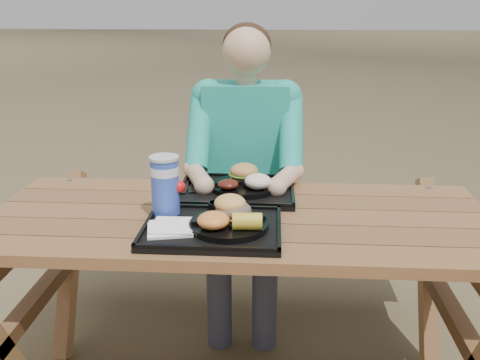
{
  "coord_description": "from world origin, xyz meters",
  "views": [
    {
      "loc": [
        0.12,
        -1.77,
        1.47
      ],
      "look_at": [
        0.0,
        0.0,
        0.88
      ],
      "focal_mm": 40.0,
      "sensor_mm": 36.0,
      "label": 1
    }
  ],
  "objects": [
    {
      "name": "sandwich",
      "position": [
        -0.01,
        -0.12,
        0.85
      ],
      "size": [
        0.11,
        0.11,
        0.12
      ],
      "primitive_type": null,
      "color": "gold",
      "rests_on": "plate_near"
    },
    {
      "name": "condiment_mustard",
      "position": [
        -0.02,
        -0.03,
        0.79
      ],
      "size": [
        0.05,
        0.05,
        0.03
      ],
      "primitive_type": "cylinder",
      "color": "yellow",
      "rests_on": "tray_near"
    },
    {
      "name": "baked_beans",
      "position": [
        -0.06,
        0.16,
        0.81
      ],
      "size": [
        0.08,
        0.08,
        0.04
      ],
      "primitive_type": "ellipsoid",
      "color": "#4E170F",
      "rests_on": "plate_far"
    },
    {
      "name": "mac_cheese",
      "position": [
        -0.07,
        -0.22,
        0.82
      ],
      "size": [
        0.1,
        0.1,
        0.05
      ],
      "primitive_type": "ellipsoid",
      "color": "#EC913E",
      "rests_on": "plate_near"
    },
    {
      "name": "potato_salad",
      "position": [
        0.06,
        0.17,
        0.82
      ],
      "size": [
        0.1,
        0.1,
        0.06
      ],
      "primitive_type": "ellipsoid",
      "color": "white",
      "rests_on": "plate_far"
    },
    {
      "name": "diner",
      "position": [
        -0.01,
        0.6,
        0.64
      ],
      "size": [
        0.48,
        0.84,
        1.28
      ],
      "primitive_type": null,
      "color": "#1B9EBD",
      "rests_on": "ground"
    },
    {
      "name": "napkin_stack",
      "position": [
        -0.21,
        -0.2,
        0.78
      ],
      "size": [
        0.17,
        0.17,
        0.02
      ],
      "primitive_type": "cube",
      "rotation": [
        0.0,
        0.0,
        0.22
      ],
      "color": "white",
      "rests_on": "tray_near"
    },
    {
      "name": "burger",
      "position": [
        -0.0,
        0.28,
        0.84
      ],
      "size": [
        0.12,
        0.12,
        0.1
      ],
      "primitive_type": null,
      "color": "#C28644",
      "rests_on": "plate_far"
    },
    {
      "name": "tray_far",
      "position": [
        -0.03,
        0.21,
        0.76
      ],
      "size": [
        0.45,
        0.35,
        0.02
      ],
      "primitive_type": "cube",
      "color": "black",
      "rests_on": "picnic_table"
    },
    {
      "name": "plate_far",
      "position": [
        0.0,
        0.22,
        0.78
      ],
      "size": [
        0.26,
        0.26,
        0.02
      ],
      "primitive_type": "cylinder",
      "color": "black",
      "rests_on": "tray_far"
    },
    {
      "name": "tray_near",
      "position": [
        -0.08,
        -0.16,
        0.76
      ],
      "size": [
        0.45,
        0.35,
        0.02
      ],
      "primitive_type": "cube",
      "color": "black",
      "rests_on": "picnic_table"
    },
    {
      "name": "cutlery_far",
      "position": [
        -0.21,
        0.23,
        0.77
      ],
      "size": [
        0.05,
        0.15,
        0.01
      ],
      "primitive_type": "cube",
      "rotation": [
        0.0,
        0.0,
        0.15
      ],
      "color": "black",
      "rests_on": "tray_far"
    },
    {
      "name": "corn_cob",
      "position": [
        0.04,
        -0.22,
        0.82
      ],
      "size": [
        0.1,
        0.1,
        0.05
      ],
      "primitive_type": null,
      "rotation": [
        0.0,
        0.0,
        0.05
      ],
      "color": "gold",
      "rests_on": "plate_near"
    },
    {
      "name": "picnic_table",
      "position": [
        0.0,
        0.0,
        0.38
      ],
      "size": [
        1.8,
        1.49,
        0.75
      ],
      "primitive_type": null,
      "color": "#999999",
      "rests_on": "ground"
    },
    {
      "name": "soda_cup",
      "position": [
        -0.26,
        -0.05,
        0.87
      ],
      "size": [
        0.1,
        0.1,
        0.2
      ],
      "primitive_type": "cylinder",
      "color": "#1736B2",
      "rests_on": "tray_near"
    },
    {
      "name": "plate_near",
      "position": [
        -0.03,
        -0.17,
        0.78
      ],
      "size": [
        0.26,
        0.26,
        0.02
      ],
      "primitive_type": "cylinder",
      "color": "black",
      "rests_on": "tray_near"
    },
    {
      "name": "condiment_bbq",
      "position": [
        -0.08,
        -0.02,
        0.79
      ],
      "size": [
        0.06,
        0.06,
        0.03
      ],
      "primitive_type": "cylinder",
      "color": "black",
      "rests_on": "tray_near"
    }
  ]
}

